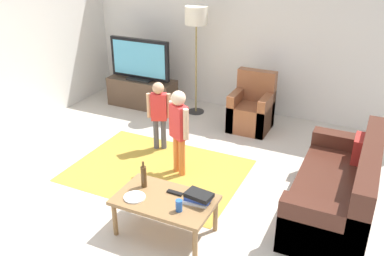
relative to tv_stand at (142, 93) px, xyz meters
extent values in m
plane|color=beige|center=(1.77, -2.30, -0.24)|extent=(7.80, 7.80, 0.00)
cube|color=silver|center=(1.77, 0.70, 1.11)|extent=(6.00, 0.12, 2.70)
cube|color=#B28C33|center=(1.33, -1.83, -0.24)|extent=(2.20, 1.60, 0.01)
cube|color=#4C3828|center=(0.00, 0.00, 0.01)|extent=(1.20, 0.44, 0.50)
cube|color=black|center=(0.00, -0.05, -0.14)|extent=(1.10, 0.32, 0.03)
cube|color=black|center=(0.00, -0.02, 0.27)|extent=(0.44, 0.28, 0.03)
cube|color=black|center=(0.00, -0.02, 0.63)|extent=(1.10, 0.07, 0.68)
cube|color=#59B2D8|center=(0.00, -0.06, 0.63)|extent=(1.00, 0.01, 0.58)
cube|color=#472319|center=(3.52, -1.77, -0.03)|extent=(0.80, 1.80, 0.42)
cube|color=#472319|center=(3.82, -1.77, 0.19)|extent=(0.20, 1.80, 0.86)
cube|color=#472319|center=(3.52, -2.57, 0.06)|extent=(0.80, 0.20, 0.60)
cube|color=#472319|center=(3.52, -0.97, 0.06)|extent=(0.80, 0.20, 0.60)
cube|color=#B22823|center=(3.67, -1.22, 0.32)|extent=(0.10, 0.32, 0.32)
cube|color=brown|center=(2.02, -0.10, -0.03)|extent=(0.60, 0.60, 0.42)
cube|color=brown|center=(2.02, 0.12, 0.21)|extent=(0.60, 0.16, 0.90)
cube|color=brown|center=(1.78, -0.10, 0.06)|extent=(0.12, 0.60, 0.60)
cube|color=brown|center=(2.26, -0.10, 0.06)|extent=(0.12, 0.60, 0.60)
cylinder|color=#262626|center=(0.97, 0.15, -0.23)|extent=(0.28, 0.28, 0.02)
cylinder|color=#99844C|center=(0.97, 0.15, 0.52)|extent=(0.03, 0.03, 1.50)
cylinder|color=silver|center=(0.97, 0.15, 1.40)|extent=(0.36, 0.36, 0.28)
cylinder|color=#4C4C59|center=(1.01, -1.29, -0.02)|extent=(0.08, 0.08, 0.45)
cylinder|color=#4C4C59|center=(1.11, -1.24, -0.02)|extent=(0.08, 0.08, 0.45)
cube|color=red|center=(1.06, -1.26, 0.40)|extent=(0.24, 0.19, 0.39)
sphere|color=tan|center=(1.06, -1.26, 0.67)|extent=(0.16, 0.16, 0.16)
cylinder|color=tan|center=(0.94, -1.32, 0.42)|extent=(0.06, 0.06, 0.35)
cylinder|color=tan|center=(1.19, -1.21, 0.42)|extent=(0.06, 0.06, 0.35)
cylinder|color=orange|center=(1.56, -1.72, 0.01)|extent=(0.08, 0.08, 0.51)
cylinder|color=orange|center=(1.67, -1.78, 0.01)|extent=(0.08, 0.08, 0.51)
cube|color=red|center=(1.62, -1.75, 0.48)|extent=(0.28, 0.24, 0.44)
sphere|color=beige|center=(1.62, -1.75, 0.79)|extent=(0.18, 0.18, 0.18)
cylinder|color=beige|center=(1.48, -1.67, 0.50)|extent=(0.07, 0.07, 0.39)
cylinder|color=beige|center=(1.75, -1.82, 0.50)|extent=(0.07, 0.07, 0.39)
cube|color=olive|center=(2.03, -2.86, 0.16)|extent=(1.00, 0.60, 0.04)
cylinder|color=olive|center=(1.58, -3.11, -0.05)|extent=(0.05, 0.05, 0.38)
cylinder|color=olive|center=(2.48, -3.11, -0.05)|extent=(0.05, 0.05, 0.38)
cylinder|color=olive|center=(1.58, -2.61, -0.05)|extent=(0.05, 0.05, 0.38)
cylinder|color=olive|center=(2.48, -2.61, -0.05)|extent=(0.05, 0.05, 0.38)
cube|color=white|center=(2.33, -2.77, 0.19)|extent=(0.27, 0.22, 0.02)
cube|color=#334CA5|center=(2.35, -2.75, 0.22)|extent=(0.27, 0.20, 0.04)
cube|color=black|center=(2.36, -2.78, 0.26)|extent=(0.28, 0.20, 0.04)
cylinder|color=#4C3319|center=(1.73, -2.76, 0.29)|extent=(0.06, 0.06, 0.24)
cylinder|color=#4C3319|center=(1.73, -2.76, 0.44)|extent=(0.02, 0.02, 0.06)
cube|color=black|center=(2.08, -2.74, 0.19)|extent=(0.17, 0.05, 0.02)
cylinder|color=#2659B2|center=(2.25, -2.98, 0.24)|extent=(0.07, 0.07, 0.12)
cylinder|color=white|center=(1.75, -2.98, 0.18)|extent=(0.22, 0.22, 0.02)
cube|color=silver|center=(1.77, -2.98, 0.19)|extent=(0.15, 0.02, 0.01)
camera|label=1|loc=(3.77, -5.92, 2.62)|focal=39.47mm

